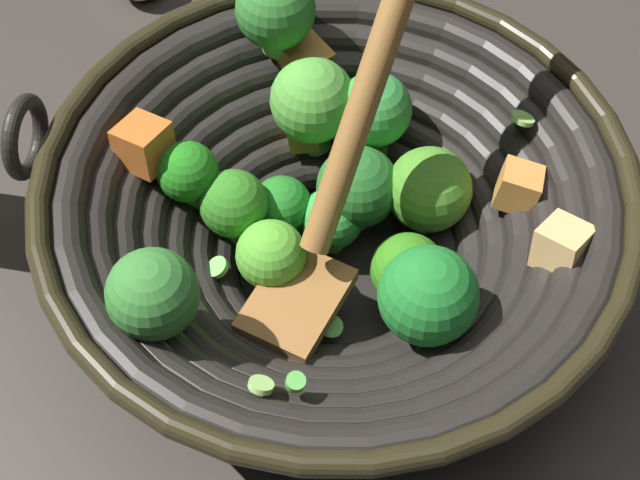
% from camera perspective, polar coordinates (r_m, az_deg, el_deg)
% --- Properties ---
extents(ground_plane, '(4.00, 4.00, 0.00)m').
position_cam_1_polar(ground_plane, '(0.65, 0.85, -2.25)').
color(ground_plane, '#332D28').
extents(wok, '(0.39, 0.36, 0.26)m').
position_cam_1_polar(wok, '(0.60, 0.90, 1.66)').
color(wok, black).
rests_on(wok, ground).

